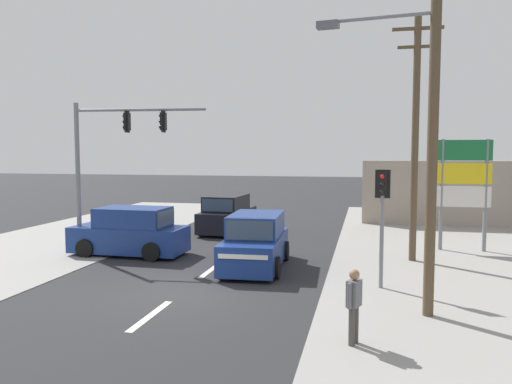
% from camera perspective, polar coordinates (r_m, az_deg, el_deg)
% --- Properties ---
extents(ground_plane, '(140.00, 140.00, 0.00)m').
position_cam_1_polar(ground_plane, '(14.84, -8.71, -11.40)').
color(ground_plane, '#28282B').
extents(lane_dash_near, '(0.20, 2.40, 0.01)m').
position_cam_1_polar(lane_dash_near, '(13.08, -11.97, -13.64)').
color(lane_dash_near, silver).
rests_on(lane_dash_near, ground).
extents(lane_dash_mid, '(0.20, 2.40, 0.01)m').
position_cam_1_polar(lane_dash_mid, '(17.58, -5.14, -8.82)').
color(lane_dash_mid, silver).
rests_on(lane_dash_mid, ground).
extents(lane_dash_far, '(0.20, 2.40, 0.01)m').
position_cam_1_polar(lane_dash_far, '(22.29, -1.23, -5.94)').
color(lane_dash_far, silver).
rests_on(lane_dash_far, ground).
extents(kerb_right_verge, '(10.00, 44.00, 0.02)m').
position_cam_1_polar(kerb_right_verge, '(16.27, 25.99, -10.34)').
color(kerb_right_verge, gray).
rests_on(kerb_right_verge, ground).
extents(kerb_left_verge, '(8.00, 40.00, 0.02)m').
position_cam_1_polar(kerb_left_verge, '(22.43, -25.61, -6.30)').
color(kerb_left_verge, gray).
rests_on(kerb_left_verge, ground).
extents(utility_pole_foreground_right, '(3.77, 0.65, 10.25)m').
position_cam_1_polar(utility_pole_foreground_right, '(12.92, 19.09, 10.63)').
color(utility_pole_foreground_right, brown).
rests_on(utility_pole_foreground_right, ground).
extents(utility_pole_midground_right, '(1.80, 0.26, 8.99)m').
position_cam_1_polar(utility_pole_midground_right, '(19.34, 17.74, 6.31)').
color(utility_pole_midground_right, brown).
rests_on(utility_pole_midground_right, ground).
extents(traffic_signal_mast, '(5.27, 0.63, 6.00)m').
position_cam_1_polar(traffic_signal_mast, '(20.42, -16.51, 4.60)').
color(traffic_signal_mast, slate).
rests_on(traffic_signal_mast, ground).
extents(pedestal_signal_right_kerb, '(0.44, 0.30, 3.56)m').
position_cam_1_polar(pedestal_signal_right_kerb, '(15.19, 14.23, -1.82)').
color(pedestal_signal_right_kerb, slate).
rests_on(pedestal_signal_right_kerb, ground).
extents(shopping_plaza_sign, '(2.10, 0.16, 4.60)m').
position_cam_1_polar(shopping_plaza_sign, '(22.08, 22.67, 1.40)').
color(shopping_plaza_sign, slate).
rests_on(shopping_plaza_sign, ground).
extents(shopfront_wall_far, '(12.00, 1.00, 3.60)m').
position_cam_1_polar(shopfront_wall_far, '(29.95, 23.61, -0.16)').
color(shopfront_wall_far, '#A39384').
rests_on(shopfront_wall_far, ground).
extents(suv_oncoming_mid, '(2.23, 4.62, 1.90)m').
position_cam_1_polar(suv_oncoming_mid, '(17.69, -0.05, -5.81)').
color(suv_oncoming_mid, navy).
rests_on(suv_oncoming_mid, ground).
extents(suv_receding_far, '(2.22, 4.61, 1.90)m').
position_cam_1_polar(suv_receding_far, '(25.57, -3.29, -2.59)').
color(suv_receding_far, black).
rests_on(suv_receding_far, ground).
extents(suv_oncoming_near, '(4.58, 2.14, 1.90)m').
position_cam_1_polar(suv_oncoming_near, '(20.44, -14.16, -4.54)').
color(suv_oncoming_near, navy).
rests_on(suv_oncoming_near, ground).
extents(pedestrian_at_kerb, '(0.34, 0.53, 1.63)m').
position_cam_1_polar(pedestrian_at_kerb, '(10.91, 11.13, -12.27)').
color(pedestrian_at_kerb, '#47423D').
rests_on(pedestrian_at_kerb, ground).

